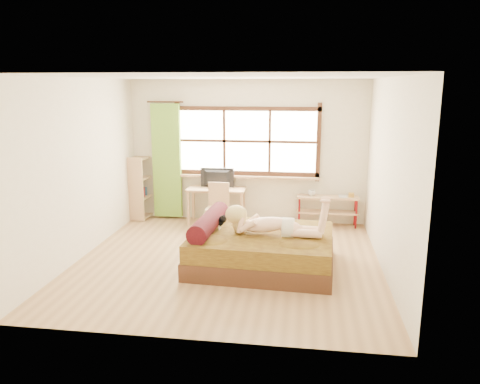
# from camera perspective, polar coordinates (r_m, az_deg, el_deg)

# --- Properties ---
(floor) EXTENTS (4.50, 4.50, 0.00)m
(floor) POSITION_cam_1_polar(r_m,az_deg,el_deg) (7.12, -1.49, -8.43)
(floor) COLOR #9E754C
(floor) RESTS_ON ground
(ceiling) EXTENTS (4.50, 4.50, 0.00)m
(ceiling) POSITION_cam_1_polar(r_m,az_deg,el_deg) (6.63, -1.63, 13.87)
(ceiling) COLOR white
(ceiling) RESTS_ON wall_back
(wall_back) EXTENTS (4.50, 0.00, 4.50)m
(wall_back) POSITION_cam_1_polar(r_m,az_deg,el_deg) (8.94, 0.86, 4.94)
(wall_back) COLOR silver
(wall_back) RESTS_ON floor
(wall_front) EXTENTS (4.50, 0.00, 4.50)m
(wall_front) POSITION_cam_1_polar(r_m,az_deg,el_deg) (4.60, -6.24, -2.78)
(wall_front) COLOR silver
(wall_front) RESTS_ON floor
(wall_left) EXTENTS (0.00, 4.50, 4.50)m
(wall_left) POSITION_cam_1_polar(r_m,az_deg,el_deg) (7.45, -18.89, 2.64)
(wall_left) COLOR silver
(wall_left) RESTS_ON floor
(wall_right) EXTENTS (0.00, 4.50, 4.50)m
(wall_right) POSITION_cam_1_polar(r_m,az_deg,el_deg) (6.75, 17.65, 1.72)
(wall_right) COLOR silver
(wall_right) RESTS_ON floor
(window) EXTENTS (2.80, 0.16, 1.46)m
(window) POSITION_cam_1_polar(r_m,az_deg,el_deg) (8.89, 0.83, 5.93)
(window) COLOR #FFEDBF
(window) RESTS_ON wall_back
(curtain) EXTENTS (0.55, 0.10, 2.20)m
(curtain) POSITION_cam_1_polar(r_m,az_deg,el_deg) (9.18, -8.91, 3.73)
(curtain) COLOR olive
(curtain) RESTS_ON wall_back
(bed) EXTENTS (2.11, 1.72, 0.77)m
(bed) POSITION_cam_1_polar(r_m,az_deg,el_deg) (6.85, 2.29, -6.84)
(bed) COLOR #361C10
(bed) RESTS_ON floor
(woman) EXTENTS (1.44, 0.48, 0.61)m
(woman) POSITION_cam_1_polar(r_m,az_deg,el_deg) (6.62, 4.01, -2.70)
(woman) COLOR beige
(woman) RESTS_ON bed
(kitten) EXTENTS (0.31, 0.14, 0.24)m
(kitten) POSITION_cam_1_polar(r_m,az_deg,el_deg) (6.93, -3.13, -3.55)
(kitten) COLOR black
(kitten) RESTS_ON bed
(desk) EXTENTS (1.10, 0.51, 0.68)m
(desk) POSITION_cam_1_polar(r_m,az_deg,el_deg) (8.87, -2.89, -0.11)
(desk) COLOR tan
(desk) RESTS_ON floor
(monitor) EXTENTS (0.64, 0.09, 0.37)m
(monitor) POSITION_cam_1_polar(r_m,az_deg,el_deg) (8.86, -2.85, 1.70)
(monitor) COLOR black
(monitor) RESTS_ON desk
(chair) EXTENTS (0.39, 0.39, 0.86)m
(chair) POSITION_cam_1_polar(r_m,az_deg,el_deg) (8.53, -2.70, -1.45)
(chair) COLOR tan
(chair) RESTS_ON floor
(pipe_shelf) EXTENTS (1.14, 0.29, 0.64)m
(pipe_shelf) POSITION_cam_1_polar(r_m,az_deg,el_deg) (8.89, 10.69, -1.47)
(pipe_shelf) COLOR tan
(pipe_shelf) RESTS_ON floor
(cup) EXTENTS (0.14, 0.14, 0.11)m
(cup) POSITION_cam_1_polar(r_m,az_deg,el_deg) (8.83, 8.73, -0.12)
(cup) COLOR gray
(cup) RESTS_ON pipe_shelf
(book) EXTENTS (0.15, 0.21, 0.02)m
(book) POSITION_cam_1_polar(r_m,az_deg,el_deg) (8.86, 11.95, -0.51)
(book) COLOR gray
(book) RESTS_ON pipe_shelf
(bookshelf) EXTENTS (0.35, 0.56, 1.24)m
(bookshelf) POSITION_cam_1_polar(r_m,az_deg,el_deg) (9.41, -11.94, 0.61)
(bookshelf) COLOR tan
(bookshelf) RESTS_ON floor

